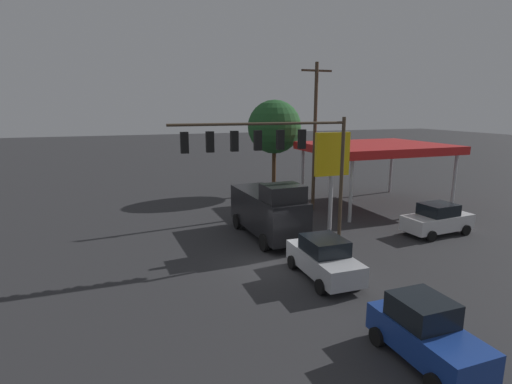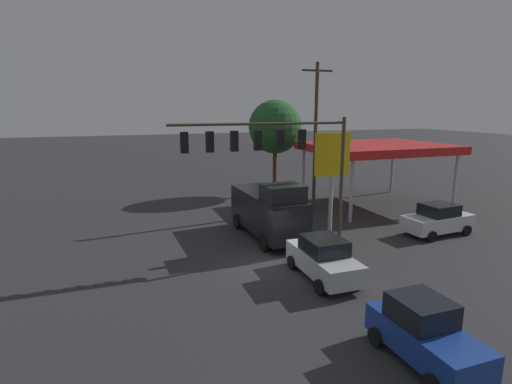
% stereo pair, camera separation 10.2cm
% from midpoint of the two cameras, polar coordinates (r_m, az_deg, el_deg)
% --- Properties ---
extents(ground_plane, '(200.00, 200.00, 0.00)m').
position_cam_midpoint_polar(ground_plane, '(20.30, 2.09, -10.24)').
color(ground_plane, '#2D2D30').
extents(traffic_signal_assembly, '(9.50, 0.43, 7.18)m').
position_cam_midpoint_polar(traffic_signal_assembly, '(20.40, 2.41, 6.20)').
color(traffic_signal_assembly, '#473828').
rests_on(traffic_signal_assembly, ground).
extents(utility_pole, '(2.40, 0.26, 10.85)m').
position_cam_midpoint_polar(utility_pole, '(30.12, 8.59, 8.15)').
color(utility_pole, '#473828').
rests_on(utility_pole, ground).
extents(gas_station_canopy, '(10.20, 8.47, 4.89)m').
position_cam_midpoint_polar(gas_station_canopy, '(32.69, 16.93, 6.00)').
color(gas_station_canopy, red).
rests_on(gas_station_canopy, ground).
extents(price_sign, '(2.16, 0.27, 6.29)m').
position_cam_midpoint_polar(price_sign, '(23.37, 10.96, 4.33)').
color(price_sign, '#B7B7BC').
rests_on(price_sign, ground).
extents(sedan_far, '(2.10, 4.42, 1.93)m').
position_cam_midpoint_polar(sedan_far, '(18.66, 9.77, -9.33)').
color(sedan_far, silver).
rests_on(sedan_far, ground).
extents(hatchback_crossing, '(1.97, 3.81, 1.97)m').
position_cam_midpoint_polar(hatchback_crossing, '(13.92, 23.15, -18.01)').
color(hatchback_crossing, navy).
rests_on(hatchback_crossing, ground).
extents(delivery_truck, '(2.74, 6.87, 3.58)m').
position_cam_midpoint_polar(delivery_truck, '(23.71, 1.94, -2.62)').
color(delivery_truck, black).
rests_on(delivery_truck, ground).
extents(sedan_waiting, '(4.52, 2.31, 1.93)m').
position_cam_midpoint_polar(sedan_waiting, '(26.92, 24.67, -3.59)').
color(sedan_waiting, silver).
rests_on(sedan_waiting, ground).
extents(street_tree, '(4.70, 4.70, 8.33)m').
position_cam_midpoint_polar(street_tree, '(35.57, 2.84, 9.25)').
color(street_tree, '#4C331E').
rests_on(street_tree, ground).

